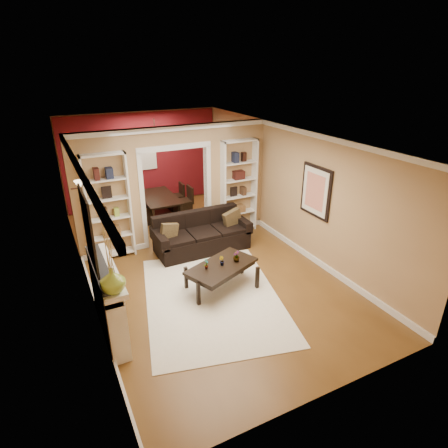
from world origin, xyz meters
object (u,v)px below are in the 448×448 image
sofa (202,233)px  dining_table (160,206)px  coffee_table (222,277)px  bookshelf_right (238,187)px  fireplace (109,300)px  bookshelf_left (109,208)px

sofa → dining_table: 2.40m
sofa → coffee_table: size_ratio=1.63×
sofa → bookshelf_right: (1.24, 0.58, 0.73)m
coffee_table → fireplace: (-2.09, -0.32, 0.33)m
coffee_table → bookshelf_right: size_ratio=0.58×
bookshelf_right → coffee_table: bearing=-125.0°
bookshelf_right → sofa: bearing=-155.0°
coffee_table → dining_table: 4.01m
coffee_table → dining_table: bearing=66.2°
coffee_table → bookshelf_left: size_ratio=0.58×
bookshelf_left → dining_table: bookshelf_left is taller
coffee_table → fireplace: size_ratio=0.78×
fireplace → bookshelf_right: bearing=34.8°
sofa → bookshelf_right: bookshelf_right is taller
bookshelf_right → dining_table: size_ratio=1.40×
bookshelf_right → dining_table: bearing=129.1°
bookshelf_right → fireplace: bearing=-145.2°
coffee_table → sofa: bearing=56.8°
coffee_table → fireplace: bearing=166.1°
sofa → fireplace: fireplace is taller
coffee_table → bookshelf_right: bearing=32.3°
fireplace → bookshelf_left: bearing=78.0°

